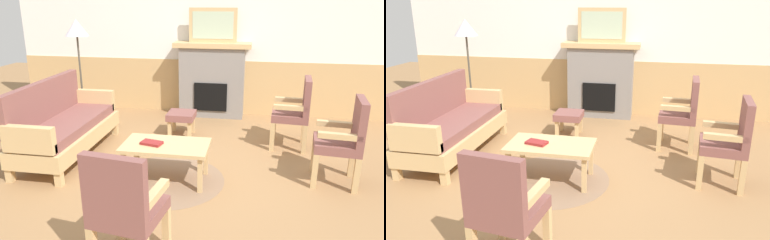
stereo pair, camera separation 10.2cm
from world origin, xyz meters
The scene contains 13 objects.
ground_plane centered at (0.00, 0.00, 0.00)m, with size 14.00×14.00×0.00m, color #997047.
wall_back centered at (0.00, 2.60, 1.31)m, with size 7.20×0.14×2.70m.
fireplace centered at (0.00, 2.35, 0.65)m, with size 1.30×0.44×1.28m.
framed_picture centered at (0.00, 2.35, 1.56)m, with size 0.80×0.04×0.56m.
couch centered at (-1.68, 0.28, 0.40)m, with size 0.70×1.80×0.98m.
coffee_table centered at (-0.20, -0.21, 0.39)m, with size 0.96×0.56×0.44m.
round_rug centered at (-0.20, -0.21, 0.00)m, with size 1.32×1.32×0.01m, color #896B51.
book_on_table centered at (-0.35, -0.25, 0.46)m, with size 0.23×0.14×0.03m, color maroon.
footstool centered at (-0.32, 1.27, 0.28)m, with size 0.40×0.40×0.36m.
armchair_near_fireplace centered at (1.74, 0.06, 0.54)m, with size 0.53×0.53×0.98m.
armchair_by_window_left centered at (1.31, 1.07, 0.54)m, with size 0.52×0.52×0.98m.
armchair_front_left centered at (-0.14, -1.69, 0.54)m, with size 0.54×0.54×0.98m.
floor_lamp_by_couch centered at (-2.01, 1.52, 1.45)m, with size 0.36×0.36×1.68m.
Camera 1 is at (0.76, -3.94, 1.97)m, focal length 34.76 mm.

